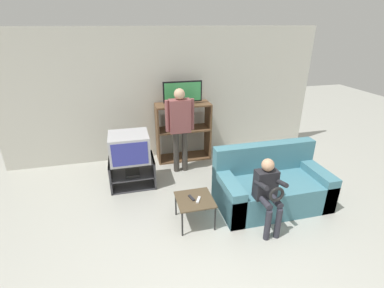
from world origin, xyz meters
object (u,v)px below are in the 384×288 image
media_shelf (183,131)px  remote_control_black (191,198)px  television_main (129,147)px  snack_table (195,201)px  person_standing_adult (180,123)px  remote_control_white (198,200)px  tv_stand (132,172)px  couch (271,186)px  television_flat (183,93)px  person_seated_child (268,190)px

media_shelf → remote_control_black: 2.09m
television_main → remote_control_black: bearing=-57.3°
television_main → snack_table: size_ratio=1.28×
television_main → person_standing_adult: bearing=18.9°
television_main → remote_control_white: bearing=-56.2°
tv_stand → television_main: bearing=-125.7°
remote_control_white → couch: bearing=38.0°
tv_stand → snack_table: bearing=-57.3°
television_main → television_flat: television_flat is taller
television_main → snack_table: television_main is taller
snack_table → person_standing_adult: bearing=85.6°
remote_control_white → television_main: bearing=151.8°
couch → tv_stand: bearing=152.6°
media_shelf → remote_control_white: media_shelf is taller
person_seated_child → tv_stand: bearing=137.3°
remote_control_white → person_seated_child: person_seated_child is taller
television_main → person_seated_child: 2.35m
television_main → media_shelf: 1.40m
media_shelf → couch: 2.17m
person_standing_adult → person_seated_child: person_standing_adult is taller
television_flat → couch: size_ratio=0.45×
television_main → couch: (2.09, -1.06, -0.43)m
tv_stand → person_standing_adult: person_standing_adult is taller
television_flat → snack_table: television_flat is taller
television_main → television_flat: 1.53m
television_main → remote_control_white: 1.57m
snack_table → person_standing_adult: 1.68m
television_flat → person_seated_child: size_ratio=0.74×
tv_stand → person_seated_child: 2.38m
television_main → snack_table: 1.53m
media_shelf → person_seated_child: size_ratio=1.14×
couch → remote_control_black: bearing=-173.4°
tv_stand → couch: couch is taller
remote_control_white → person_standing_adult: size_ratio=0.09×
television_main → couch: television_main is taller
remote_control_black → tv_stand: bearing=106.8°
person_seated_child → media_shelf: bearing=104.5°
tv_stand → television_main: 0.49m
remote_control_white → tv_stand: bearing=151.1°
snack_table → remote_control_white: bearing=-46.5°
tv_stand → person_standing_adult: (0.93, 0.30, 0.73)m
television_main → media_shelf: size_ratio=0.55×
media_shelf → snack_table: size_ratio=2.33×
remote_control_black → person_standing_adult: (0.16, 1.53, 0.57)m
television_flat → person_seated_child: 2.61m
media_shelf → couch: bearing=-62.7°
media_shelf → couch: media_shelf is taller
remote_control_white → media_shelf: bearing=111.2°
remote_control_black → person_seated_child: size_ratio=0.14×
television_main → person_standing_adult: person_standing_adult is taller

